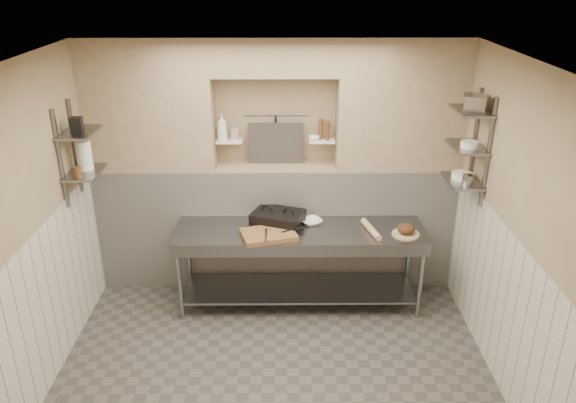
{
  "coord_description": "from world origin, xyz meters",
  "views": [
    {
      "loc": [
        0.09,
        -4.07,
        3.47
      ],
      "look_at": [
        0.13,
        0.9,
        1.35
      ],
      "focal_mm": 35.0,
      "sensor_mm": 36.0,
      "label": 1
    }
  ],
  "objects_px": {
    "bread_loaf": "(406,229)",
    "cutting_board": "(269,234)",
    "mixing_bowl": "(311,222)",
    "panini_press": "(278,218)",
    "rolling_pin": "(371,229)",
    "jug_left": "(84,155)",
    "bottle_soap": "(222,127)",
    "prep_table": "(300,252)",
    "bowl_alcove": "(314,138)"
  },
  "relations": [
    {
      "from": "panini_press",
      "to": "bread_loaf",
      "type": "bearing_deg",
      "value": 9.45
    },
    {
      "from": "bottle_soap",
      "to": "cutting_board",
      "type": "bearing_deg",
      "value": -54.09
    },
    {
      "from": "bottle_soap",
      "to": "mixing_bowl",
      "type": "bearing_deg",
      "value": -22.64
    },
    {
      "from": "bowl_alcove",
      "to": "cutting_board",
      "type": "bearing_deg",
      "value": -124.78
    },
    {
      "from": "bread_loaf",
      "to": "mixing_bowl",
      "type": "bearing_deg",
      "value": 164.5
    },
    {
      "from": "rolling_pin",
      "to": "prep_table",
      "type": "bearing_deg",
      "value": 176.72
    },
    {
      "from": "bread_loaf",
      "to": "bowl_alcove",
      "type": "distance_m",
      "value": 1.37
    },
    {
      "from": "cutting_board",
      "to": "bread_loaf",
      "type": "height_order",
      "value": "bread_loaf"
    },
    {
      "from": "bread_loaf",
      "to": "jug_left",
      "type": "height_order",
      "value": "jug_left"
    },
    {
      "from": "cutting_board",
      "to": "jug_left",
      "type": "relative_size",
      "value": 1.84
    },
    {
      "from": "bowl_alcove",
      "to": "bread_loaf",
      "type": "bearing_deg",
      "value": -35.65
    },
    {
      "from": "rolling_pin",
      "to": "jug_left",
      "type": "relative_size",
      "value": 1.49
    },
    {
      "from": "panini_press",
      "to": "rolling_pin",
      "type": "relative_size",
      "value": 1.42
    },
    {
      "from": "panini_press",
      "to": "jug_left",
      "type": "bearing_deg",
      "value": -151.7
    },
    {
      "from": "panini_press",
      "to": "mixing_bowl",
      "type": "relative_size",
      "value": 2.84
    },
    {
      "from": "panini_press",
      "to": "bottle_soap",
      "type": "relative_size",
      "value": 2.14
    },
    {
      "from": "jug_left",
      "to": "prep_table",
      "type": "bearing_deg",
      "value": 2.43
    },
    {
      "from": "panini_press",
      "to": "bread_loaf",
      "type": "relative_size",
      "value": 3.46
    },
    {
      "from": "mixing_bowl",
      "to": "bread_loaf",
      "type": "relative_size",
      "value": 1.22
    },
    {
      "from": "cutting_board",
      "to": "bottle_soap",
      "type": "distance_m",
      "value": 1.26
    },
    {
      "from": "prep_table",
      "to": "jug_left",
      "type": "bearing_deg",
      "value": -177.57
    },
    {
      "from": "jug_left",
      "to": "panini_press",
      "type": "bearing_deg",
      "value": 7.52
    },
    {
      "from": "bottle_soap",
      "to": "bowl_alcove",
      "type": "xyz_separation_m",
      "value": [
        0.98,
        0.0,
        -0.12
      ]
    },
    {
      "from": "panini_press",
      "to": "bottle_soap",
      "type": "distance_m",
      "value": 1.14
    },
    {
      "from": "prep_table",
      "to": "bread_loaf",
      "type": "height_order",
      "value": "bread_loaf"
    },
    {
      "from": "panini_press",
      "to": "jug_left",
      "type": "distance_m",
      "value": 2.04
    },
    {
      "from": "panini_press",
      "to": "bread_loaf",
      "type": "xyz_separation_m",
      "value": [
        1.31,
        -0.26,
        -0.0
      ]
    },
    {
      "from": "bottle_soap",
      "to": "prep_table",
      "type": "bearing_deg",
      "value": -33.96
    },
    {
      "from": "prep_table",
      "to": "mixing_bowl",
      "type": "xyz_separation_m",
      "value": [
        0.13,
        0.16,
        0.28
      ]
    },
    {
      "from": "cutting_board",
      "to": "bowl_alcove",
      "type": "relative_size",
      "value": 4.28
    },
    {
      "from": "bread_loaf",
      "to": "jug_left",
      "type": "bearing_deg",
      "value": 179.68
    },
    {
      "from": "prep_table",
      "to": "jug_left",
      "type": "xyz_separation_m",
      "value": [
        -2.09,
        -0.09,
        1.12
      ]
    },
    {
      "from": "panini_press",
      "to": "cutting_board",
      "type": "bearing_deg",
      "value": -86.65
    },
    {
      "from": "mixing_bowl",
      "to": "rolling_pin",
      "type": "bearing_deg",
      "value": -18.29
    },
    {
      "from": "cutting_board",
      "to": "mixing_bowl",
      "type": "relative_size",
      "value": 2.47
    },
    {
      "from": "cutting_board",
      "to": "mixing_bowl",
      "type": "xyz_separation_m",
      "value": [
        0.45,
        0.3,
        0.0
      ]
    },
    {
      "from": "bottle_soap",
      "to": "jug_left",
      "type": "distance_m",
      "value": 1.43
    },
    {
      "from": "bottle_soap",
      "to": "bread_loaf",
      "type": "bearing_deg",
      "value": -19.14
    },
    {
      "from": "rolling_pin",
      "to": "bread_loaf",
      "type": "distance_m",
      "value": 0.36
    },
    {
      "from": "panini_press",
      "to": "rolling_pin",
      "type": "xyz_separation_m",
      "value": [
        0.96,
        -0.2,
        -0.04
      ]
    },
    {
      "from": "bread_loaf",
      "to": "bottle_soap",
      "type": "relative_size",
      "value": 0.62
    },
    {
      "from": "bread_loaf",
      "to": "cutting_board",
      "type": "bearing_deg",
      "value": -178.76
    },
    {
      "from": "rolling_pin",
      "to": "bread_loaf",
      "type": "bearing_deg",
      "value": -10.47
    },
    {
      "from": "bread_loaf",
      "to": "prep_table",
      "type": "bearing_deg",
      "value": 174.38
    },
    {
      "from": "panini_press",
      "to": "prep_table",
      "type": "bearing_deg",
      "value": -13.37
    },
    {
      "from": "jug_left",
      "to": "bread_loaf",
      "type": "bearing_deg",
      "value": -0.32
    },
    {
      "from": "prep_table",
      "to": "rolling_pin",
      "type": "height_order",
      "value": "rolling_pin"
    },
    {
      "from": "prep_table",
      "to": "bottle_soap",
      "type": "xyz_separation_m",
      "value": [
        -0.82,
        0.56,
        1.21
      ]
    },
    {
      "from": "panini_press",
      "to": "mixing_bowl",
      "type": "bearing_deg",
      "value": 21.08
    },
    {
      "from": "bread_loaf",
      "to": "rolling_pin",
      "type": "bearing_deg",
      "value": 169.53
    }
  ]
}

